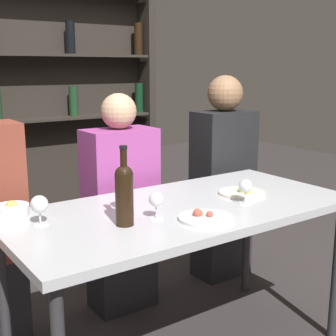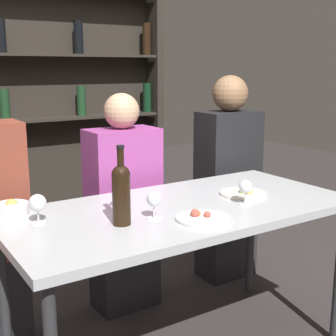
# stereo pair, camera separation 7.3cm
# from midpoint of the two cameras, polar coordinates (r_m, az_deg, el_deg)

# --- Properties ---
(dining_table) EXTENTS (1.54, 0.74, 0.73)m
(dining_table) POSITION_cam_midpoint_polar(r_m,az_deg,el_deg) (2.07, 2.70, -6.27)
(dining_table) COLOR #B7BABF
(dining_table) RESTS_ON ground_plane
(wine_rack_wall) EXTENTS (1.95, 0.21, 2.13)m
(wine_rack_wall) POSITION_cam_midpoint_polar(r_m,az_deg,el_deg) (3.61, -14.50, 8.22)
(wine_rack_wall) COLOR #28231E
(wine_rack_wall) RESTS_ON ground_plane
(wine_bottle) EXTENTS (0.07, 0.07, 0.31)m
(wine_bottle) POSITION_cam_midpoint_polar(r_m,az_deg,el_deg) (1.78, -4.55, -2.85)
(wine_bottle) COLOR black
(wine_bottle) RESTS_ON dining_table
(wine_glass_0) EXTENTS (0.06, 0.06, 0.11)m
(wine_glass_0) POSITION_cam_midpoint_polar(r_m,az_deg,el_deg) (1.86, -0.59, -3.99)
(wine_glass_0) COLOR silver
(wine_glass_0) RESTS_ON dining_table
(wine_glass_1) EXTENTS (0.06, 0.06, 0.11)m
(wine_glass_1) POSITION_cam_midpoint_polar(r_m,az_deg,el_deg) (2.09, 10.43, -2.37)
(wine_glass_1) COLOR silver
(wine_glass_1) RESTS_ON dining_table
(wine_glass_2) EXTENTS (0.07, 0.07, 0.12)m
(wine_glass_2) POSITION_cam_midpoint_polar(r_m,az_deg,el_deg) (2.00, -4.63, -2.75)
(wine_glass_2) COLOR silver
(wine_glass_2) RESTS_ON dining_table
(wine_glass_3) EXTENTS (0.07, 0.07, 0.12)m
(wine_glass_3) POSITION_cam_midpoint_polar(r_m,az_deg,el_deg) (1.86, -14.54, -4.25)
(wine_glass_3) COLOR silver
(wine_glass_3) RESTS_ON dining_table
(food_plate_0) EXTENTS (0.22, 0.22, 0.04)m
(food_plate_0) POSITION_cam_midpoint_polar(r_m,az_deg,el_deg) (1.87, 5.39, -6.09)
(food_plate_0) COLOR silver
(food_plate_0) RESTS_ON dining_table
(food_plate_1) EXTENTS (0.22, 0.22, 0.04)m
(food_plate_1) POSITION_cam_midpoint_polar(r_m,az_deg,el_deg) (2.25, 10.13, -3.02)
(food_plate_1) COLOR silver
(food_plate_1) RESTS_ON dining_table
(snack_bowl) EXTENTS (0.14, 0.14, 0.07)m
(snack_bowl) POSITION_cam_midpoint_polar(r_m,az_deg,el_deg) (2.01, -17.52, -4.76)
(snack_bowl) COLOR white
(snack_bowl) RESTS_ON dining_table
(seated_person_center) EXTENTS (0.38, 0.22, 1.20)m
(seated_person_center) POSITION_cam_midpoint_polar(r_m,az_deg,el_deg) (2.57, -4.62, -5.13)
(seated_person_center) COLOR #26262B
(seated_person_center) RESTS_ON ground_plane
(seated_person_right) EXTENTS (0.38, 0.22, 1.28)m
(seated_person_right) POSITION_cam_midpoint_polar(r_m,az_deg,el_deg) (2.97, 7.98, -1.85)
(seated_person_right) COLOR #26262B
(seated_person_right) RESTS_ON ground_plane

